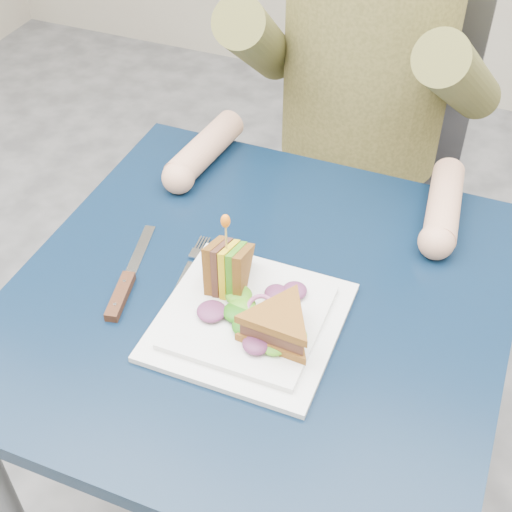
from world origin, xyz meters
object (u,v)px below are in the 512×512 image
at_px(chair, 364,159).
at_px(sandwich_flat, 279,325).
at_px(table, 259,328).
at_px(diner, 369,29).
at_px(sandwich_upright, 227,268).
at_px(knife, 124,287).
at_px(fork, 186,275).
at_px(plate, 250,320).

distance_m(chair, sandwich_flat, 0.80).
distance_m(table, sandwich_flat, 0.17).
relative_size(diner, sandwich_flat, 5.65).
distance_m(table, diner, 0.63).
distance_m(sandwich_flat, sandwich_upright, 0.13).
height_order(chair, knife, chair).
xyz_separation_m(chair, fork, (-0.12, -0.69, 0.19)).
height_order(table, plate, plate).
relative_size(diner, fork, 4.15).
xyz_separation_m(plate, sandwich_upright, (-0.05, 0.04, 0.05)).
relative_size(table, plate, 2.88).
bearing_deg(knife, diner, 72.90).
height_order(diner, plate, diner).
relative_size(sandwich_flat, sandwich_upright, 0.98).
bearing_deg(sandwich_flat, plate, 155.56).
xyz_separation_m(table, diner, (-0.00, 0.57, 0.26)).
bearing_deg(sandwich_flat, fork, 156.67).
height_order(plate, fork, plate).
height_order(plate, sandwich_upright, sandwich_upright).
height_order(sandwich_flat, sandwich_upright, sandwich_upright).
bearing_deg(sandwich_flat, chair, 94.88).
relative_size(table, chair, 0.81).
bearing_deg(sandwich_upright, plate, -39.72).
height_order(table, knife, knife).
bearing_deg(sandwich_upright, knife, -160.90).
relative_size(chair, sandwich_upright, 6.94).
bearing_deg(chair, sandwich_flat, -85.12).
bearing_deg(diner, chair, 90.00).
bearing_deg(sandwich_upright, chair, 86.41).
relative_size(sandwich_flat, knife, 0.60).
height_order(table, sandwich_upright, sandwich_upright).
distance_m(plate, fork, 0.14).
relative_size(plate, knife, 1.18).
distance_m(table, chair, 0.69).
bearing_deg(knife, table, 19.74).
xyz_separation_m(chair, diner, (-0.00, -0.11, 0.37)).
distance_m(plate, sandwich_flat, 0.07).
bearing_deg(table, plate, -80.48).
distance_m(chair, diner, 0.39).
height_order(chair, sandwich_flat, chair).
height_order(chair, fork, chair).
height_order(sandwich_upright, fork, sandwich_upright).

